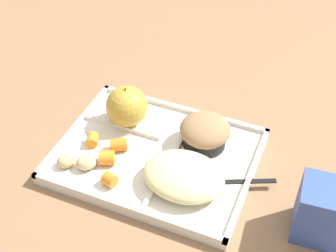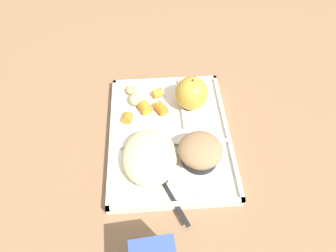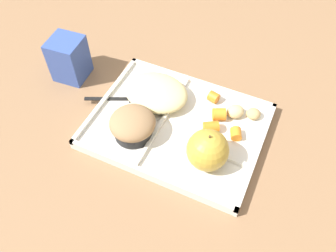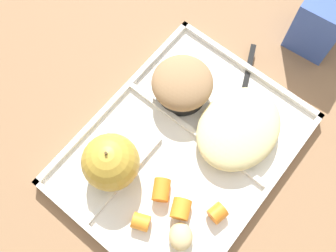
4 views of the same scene
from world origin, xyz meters
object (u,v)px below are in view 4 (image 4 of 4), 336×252
object	(u,v)px
green_apple	(111,162)
bran_muffin	(182,85)
lunch_tray	(182,151)
milk_carton	(320,22)
plastic_fork	(243,93)

from	to	relation	value
green_apple	bran_muffin	distance (m)	0.16
lunch_tray	milk_carton	world-z (taller)	milk_carton
bran_muffin	lunch_tray	bearing A→B (deg)	-140.72
bran_muffin	plastic_fork	bearing A→B (deg)	-50.91
lunch_tray	green_apple	size ratio (longest dim) A/B	4.18
lunch_tray	milk_carton	distance (m)	0.30
green_apple	plastic_fork	xyz separation A→B (m)	(0.22, -0.07, -0.04)
green_apple	milk_carton	xyz separation A→B (m)	(0.38, -0.10, -0.00)
plastic_fork	milk_carton	bearing A→B (deg)	-9.93
lunch_tray	plastic_fork	world-z (taller)	lunch_tray
bran_muffin	plastic_fork	xyz separation A→B (m)	(0.06, -0.07, -0.03)
milk_carton	bran_muffin	bearing A→B (deg)	150.26
lunch_tray	bran_muffin	world-z (taller)	bran_muffin
green_apple	milk_carton	distance (m)	0.39
lunch_tray	green_apple	bearing A→B (deg)	146.02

